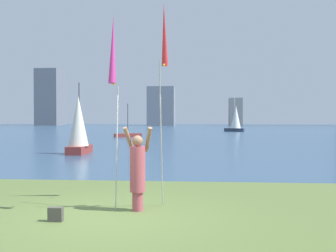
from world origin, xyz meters
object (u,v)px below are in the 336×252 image
(kite_flag_left, at_px, (113,53))
(sailboat_4, at_px, (236,119))
(bag, at_px, (56,214))
(sailboat_1, at_px, (128,135))
(sailboat_3, at_px, (79,127))
(person, at_px, (138,169))
(kite_flag_right, at_px, (164,39))

(kite_flag_left, distance_m, sailboat_4, 49.87)
(bag, relative_size, sailboat_4, 0.05)
(bag, bearing_deg, sailboat_1, 98.04)
(bag, bearing_deg, kite_flag_left, 40.26)
(sailboat_1, xyz_separation_m, sailboat_3, (0.75, -19.05, 1.26))
(kite_flag_left, bearing_deg, sailboat_3, 110.45)
(person, height_order, kite_flag_left, kite_flag_left)
(person, distance_m, sailboat_4, 49.60)
(kite_flag_left, relative_size, bag, 14.95)
(kite_flag_left, height_order, sailboat_3, kite_flag_left)
(person, xyz_separation_m, kite_flag_left, (-0.49, -0.19, 2.46))
(person, height_order, bag, person)
(bag, distance_m, sailboat_1, 33.17)
(sailboat_3, distance_m, sailboat_4, 38.27)
(bag, xyz_separation_m, sailboat_3, (-3.89, 13.80, 1.37))
(sailboat_1, distance_m, sailboat_3, 19.11)
(person, relative_size, sailboat_1, 0.52)
(bag, bearing_deg, sailboat_4, 80.83)
(kite_flag_right, bearing_deg, sailboat_1, 102.01)
(kite_flag_left, bearing_deg, sailboat_4, 81.77)
(kite_flag_left, xyz_separation_m, sailboat_1, (-5.59, 32.04, -3.11))
(sailboat_1, xyz_separation_m, sailboat_4, (12.73, 17.29, 1.60))
(sailboat_4, bearing_deg, kite_flag_right, -97.28)
(person, bearing_deg, sailboat_1, 103.71)
(person, relative_size, sailboat_4, 0.33)
(sailboat_4, bearing_deg, bag, -99.17)
(kite_flag_right, bearing_deg, sailboat_4, 82.72)
(kite_flag_right, distance_m, sailboat_4, 48.63)
(kite_flag_left, bearing_deg, person, 20.98)
(sailboat_3, height_order, sailboat_4, sailboat_4)
(bag, xyz_separation_m, sailboat_1, (-4.64, 32.85, 0.11))
(kite_flag_right, distance_m, bag, 4.62)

